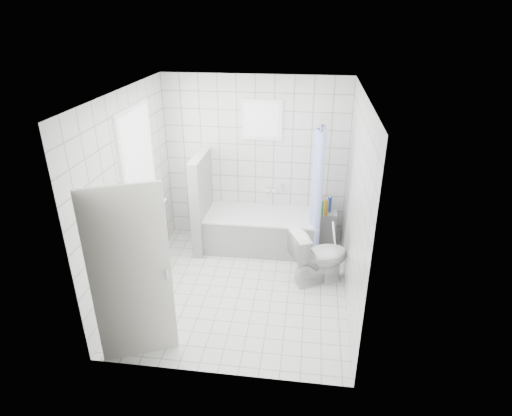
# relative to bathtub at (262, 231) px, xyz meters

# --- Properties ---
(ground) EXTENTS (3.00, 3.00, 0.00)m
(ground) POSITION_rel_bathtub_xyz_m (-0.15, -1.12, -0.29)
(ground) COLOR white
(ground) RESTS_ON ground
(ceiling) EXTENTS (3.00, 3.00, 0.00)m
(ceiling) POSITION_rel_bathtub_xyz_m (-0.15, -1.12, 2.31)
(ceiling) COLOR white
(ceiling) RESTS_ON ground
(wall_back) EXTENTS (2.80, 0.02, 2.60)m
(wall_back) POSITION_rel_bathtub_xyz_m (-0.15, 0.38, 1.01)
(wall_back) COLOR white
(wall_back) RESTS_ON ground
(wall_front) EXTENTS (2.80, 0.02, 2.60)m
(wall_front) POSITION_rel_bathtub_xyz_m (-0.15, -2.62, 1.01)
(wall_front) COLOR white
(wall_front) RESTS_ON ground
(wall_left) EXTENTS (0.02, 3.00, 2.60)m
(wall_left) POSITION_rel_bathtub_xyz_m (-1.55, -1.12, 1.01)
(wall_left) COLOR white
(wall_left) RESTS_ON ground
(wall_right) EXTENTS (0.02, 3.00, 2.60)m
(wall_right) POSITION_rel_bathtub_xyz_m (1.25, -1.12, 1.01)
(wall_right) COLOR white
(wall_right) RESTS_ON ground
(window_left) EXTENTS (0.01, 0.90, 1.40)m
(window_left) POSITION_rel_bathtub_xyz_m (-1.51, -0.82, 1.31)
(window_left) COLOR white
(window_left) RESTS_ON wall_left
(window_back) EXTENTS (0.50, 0.01, 0.50)m
(window_back) POSITION_rel_bathtub_xyz_m (-0.05, 0.33, 1.66)
(window_back) COLOR white
(window_back) RESTS_ON wall_back
(window_sill) EXTENTS (0.18, 1.02, 0.08)m
(window_sill) POSITION_rel_bathtub_xyz_m (-1.46, -0.82, 0.57)
(window_sill) COLOR white
(window_sill) RESTS_ON wall_left
(door) EXTENTS (0.75, 0.36, 2.00)m
(door) POSITION_rel_bathtub_xyz_m (-1.04, -2.44, 0.71)
(door) COLOR silver
(door) RESTS_ON ground
(bathtub) EXTENTS (1.72, 0.77, 0.58)m
(bathtub) POSITION_rel_bathtub_xyz_m (0.00, 0.00, 0.00)
(bathtub) COLOR white
(bathtub) RESTS_ON ground
(partition_wall) EXTENTS (0.15, 0.85, 1.50)m
(partition_wall) POSITION_rel_bathtub_xyz_m (-0.92, -0.05, 0.46)
(partition_wall) COLOR white
(partition_wall) RESTS_ON ground
(tiled_ledge) EXTENTS (0.40, 0.24, 0.55)m
(tiled_ledge) POSITION_rel_bathtub_xyz_m (0.95, 0.25, -0.02)
(tiled_ledge) COLOR white
(tiled_ledge) RESTS_ON ground
(toilet) EXTENTS (0.90, 0.73, 0.80)m
(toilet) POSITION_rel_bathtub_xyz_m (0.88, -0.81, 0.11)
(toilet) COLOR white
(toilet) RESTS_ON ground
(curtain_rod) EXTENTS (0.02, 0.80, 0.02)m
(curtain_rod) POSITION_rel_bathtub_xyz_m (0.80, -0.02, 1.71)
(curtain_rod) COLOR silver
(curtain_rod) RESTS_ON wall_back
(shower_curtain) EXTENTS (0.14, 0.48, 1.78)m
(shower_curtain) POSITION_rel_bathtub_xyz_m (0.80, -0.16, 0.81)
(shower_curtain) COLOR #5270F1
(shower_curtain) RESTS_ON curtain_rod
(tub_faucet) EXTENTS (0.18, 0.06, 0.06)m
(tub_faucet) POSITION_rel_bathtub_xyz_m (0.10, 0.33, 0.56)
(tub_faucet) COLOR silver
(tub_faucet) RESTS_ON wall_back
(sill_bottles) EXTENTS (0.15, 0.81, 0.28)m
(sill_bottles) POSITION_rel_bathtub_xyz_m (-1.45, -0.92, 0.73)
(sill_bottles) COLOR #F55F79
(sill_bottles) RESTS_ON window_sill
(ledge_bottles) EXTENTS (0.20, 0.19, 0.25)m
(ledge_bottles) POSITION_rel_bathtub_xyz_m (0.94, 0.22, 0.38)
(ledge_bottles) COLOR #1741BB
(ledge_bottles) RESTS_ON tiled_ledge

